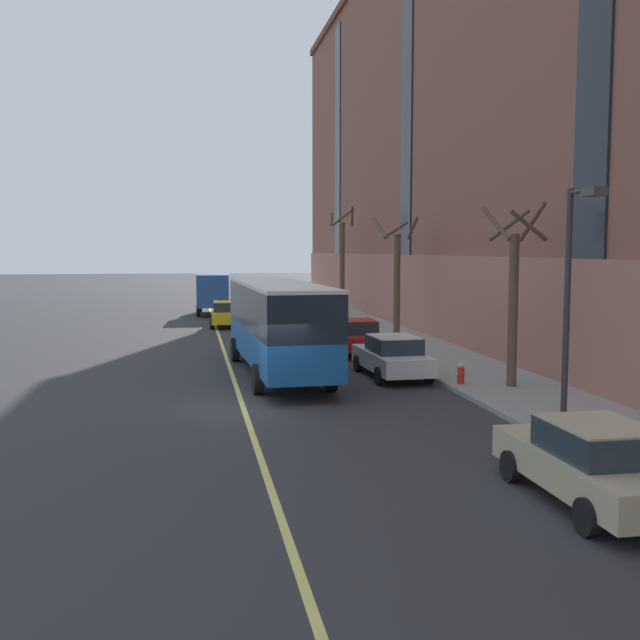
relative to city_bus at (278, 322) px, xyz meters
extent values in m
plane|color=#303033|center=(-1.00, -5.33, -2.03)|extent=(260.00, 260.00, 0.00)
cube|color=gray|center=(7.37, -2.33, -1.95)|extent=(4.09, 160.00, 0.15)
cube|color=#A56A58|center=(9.34, -5.33, 0.17)|extent=(0.14, 110.00, 4.40)
cube|color=#1E232B|center=(9.36, 15.29, 11.84)|extent=(0.10, 2.00, 19.16)
cube|color=#1E232B|center=(9.36, 35.92, 11.84)|extent=(0.10, 2.00, 19.16)
cube|color=#19569E|center=(0.00, -0.03, -0.79)|extent=(2.90, 11.48, 1.23)
cube|color=black|center=(0.00, -0.03, 0.58)|extent=(2.91, 11.48, 1.51)
cube|color=silver|center=(0.00, -0.03, 1.39)|extent=(2.93, 11.48, 0.12)
cube|color=#19232D|center=(-0.23, 5.69, 0.43)|extent=(2.25, 0.17, 1.13)
cube|color=orange|center=(-0.23, 5.70, 1.15)|extent=(1.71, 0.13, 0.28)
cube|color=black|center=(-0.23, 5.71, -1.31)|extent=(2.40, 0.22, 0.24)
cube|color=white|center=(-1.09, 5.68, -1.06)|extent=(0.28, 0.07, 0.18)
cube|color=white|center=(0.63, 5.75, -1.06)|extent=(0.28, 0.07, 0.18)
cylinder|color=black|center=(-1.38, 3.91, -1.53)|extent=(0.34, 1.01, 1.00)
cylinder|color=black|center=(1.06, 4.01, -1.53)|extent=(0.34, 1.01, 1.00)
cylinder|color=black|center=(-1.08, -3.49, -1.53)|extent=(0.34, 1.01, 1.00)
cylinder|color=black|center=(1.36, -3.39, -1.53)|extent=(0.34, 1.01, 1.00)
cube|color=#B21E19|center=(4.16, 5.41, -1.39)|extent=(2.01, 4.71, 0.64)
cube|color=#232D38|center=(4.15, 5.18, -0.79)|extent=(1.70, 2.15, 0.56)
cube|color=#B21E19|center=(4.15, 5.18, -0.49)|extent=(1.66, 2.05, 0.04)
cylinder|color=black|center=(3.31, 6.89, -1.71)|extent=(0.24, 0.65, 0.64)
cylinder|color=black|center=(5.12, 6.82, -1.71)|extent=(0.24, 0.65, 0.64)
cylinder|color=black|center=(3.21, 4.01, -1.71)|extent=(0.24, 0.65, 0.64)
cylinder|color=black|center=(5.02, 3.94, -1.71)|extent=(0.24, 0.65, 0.64)
cube|color=silver|center=(4.09, -1.04, -1.39)|extent=(2.00, 4.84, 0.64)
cube|color=#232D38|center=(4.10, -1.28, -0.79)|extent=(1.69, 2.20, 0.56)
cube|color=silver|center=(4.10, -1.28, -0.49)|extent=(1.65, 2.10, 0.04)
cylinder|color=black|center=(3.14, 0.41, -1.71)|extent=(0.24, 0.65, 0.64)
cylinder|color=black|center=(4.95, 0.47, -1.71)|extent=(0.24, 0.65, 0.64)
cylinder|color=black|center=(3.23, -2.55, -1.71)|extent=(0.24, 0.65, 0.64)
cylinder|color=black|center=(5.04, -2.49, -1.71)|extent=(0.24, 0.65, 0.64)
cube|color=navy|center=(4.26, 23.76, -1.39)|extent=(1.90, 4.28, 0.64)
cube|color=#232D38|center=(4.25, 23.55, -0.79)|extent=(1.64, 1.94, 0.56)
cube|color=navy|center=(4.25, 23.55, -0.49)|extent=(1.60, 1.85, 0.04)
cylinder|color=black|center=(3.38, 25.09, -1.71)|extent=(0.23, 0.64, 0.64)
cylinder|color=black|center=(5.18, 25.06, -1.71)|extent=(0.23, 0.64, 0.64)
cylinder|color=black|center=(3.34, 22.46, -1.71)|extent=(0.23, 0.64, 0.64)
cylinder|color=black|center=(5.13, 22.43, -1.71)|extent=(0.23, 0.64, 0.64)
cube|color=#B7B7BC|center=(4.14, 17.49, -1.39)|extent=(1.93, 4.52, 0.64)
cube|color=#232D38|center=(4.15, 17.26, -0.79)|extent=(1.66, 2.05, 0.56)
cube|color=#B7B7BC|center=(4.15, 17.26, -0.49)|extent=(1.63, 1.96, 0.04)
cylinder|color=black|center=(3.21, 18.86, -1.71)|extent=(0.23, 0.64, 0.64)
cylinder|color=black|center=(5.02, 18.89, -1.71)|extent=(0.23, 0.64, 0.64)
cylinder|color=black|center=(3.27, 16.08, -1.71)|extent=(0.23, 0.64, 0.64)
cylinder|color=black|center=(5.08, 16.11, -1.71)|extent=(0.23, 0.64, 0.64)
cube|color=#BCAD89|center=(4.06, -15.05, -1.39)|extent=(1.86, 4.76, 0.64)
cube|color=#232D38|center=(4.06, -15.29, -0.79)|extent=(1.63, 2.14, 0.56)
cube|color=#BCAD89|center=(4.06, -15.29, -0.49)|extent=(1.59, 2.05, 0.04)
cylinder|color=black|center=(3.15, -13.59, -1.71)|extent=(0.22, 0.64, 0.64)
cylinder|color=black|center=(4.95, -13.58, -1.71)|extent=(0.22, 0.64, 0.64)
cylinder|color=black|center=(3.17, -16.53, -1.71)|extent=(0.22, 0.64, 0.64)
cube|color=#285199|center=(-1.60, 26.22, -0.20)|extent=(2.40, 4.54, 2.26)
cube|color=#285199|center=(-1.45, 29.49, -0.78)|extent=(2.17, 1.79, 1.60)
cube|color=#1E2833|center=(-1.41, 30.37, -0.53)|extent=(1.87, 0.17, 0.80)
cylinder|color=black|center=(-2.49, 29.53, -1.61)|extent=(0.30, 0.85, 0.84)
cylinder|color=black|center=(-0.40, 29.44, -1.61)|extent=(0.30, 0.85, 0.84)
cylinder|color=black|center=(-2.66, 25.78, -1.61)|extent=(0.30, 0.85, 0.84)
cylinder|color=black|center=(-0.58, 25.68, -1.61)|extent=(0.30, 0.85, 0.84)
cube|color=yellow|center=(-1.03, 18.39, -1.39)|extent=(1.95, 4.45, 0.64)
cube|color=#232D38|center=(-1.03, 18.17, -0.79)|extent=(1.65, 2.03, 0.56)
cube|color=yellow|center=(-1.03, 18.17, -0.49)|extent=(1.61, 1.94, 0.04)
cylinder|color=black|center=(-1.86, 19.78, -1.71)|extent=(0.24, 0.65, 0.64)
cylinder|color=black|center=(-0.10, 19.72, -1.71)|extent=(0.24, 0.65, 0.64)
cylinder|color=black|center=(-1.96, 17.06, -1.71)|extent=(0.24, 0.65, 0.64)
cylinder|color=black|center=(-0.19, 17.00, -1.71)|extent=(0.24, 0.65, 0.64)
cylinder|color=brown|center=(7.34, -4.27, 0.65)|extent=(0.32, 0.32, 5.06)
cylinder|color=brown|center=(7.99, -4.16, 3.58)|extent=(0.37, 1.43, 1.29)
cylinder|color=brown|center=(7.43, -3.62, 3.49)|extent=(1.41, 0.34, 1.12)
cylinder|color=brown|center=(6.60, -4.42, 3.52)|extent=(0.46, 1.58, 1.18)
cylinder|color=brown|center=(7.48, -4.96, 3.44)|extent=(1.48, 0.45, 1.03)
cylinder|color=brown|center=(7.34, 9.88, 0.80)|extent=(0.35, 0.35, 5.35)
cylinder|color=brown|center=(8.15, 9.87, 3.78)|extent=(0.19, 1.72, 1.15)
cylinder|color=brown|center=(7.41, 10.51, 3.69)|extent=(1.36, 0.32, 0.98)
cylinder|color=brown|center=(6.40, 9.79, 3.78)|extent=(0.35, 1.96, 1.15)
cylinder|color=brown|center=(7.34, 24.03, 1.35)|extent=(0.36, 0.36, 6.46)
cylinder|color=brown|center=(8.01, 23.90, 5.00)|extent=(0.45, 1.48, 1.35)
cylinder|color=brown|center=(7.55, 24.77, 4.97)|extent=(1.62, 0.61, 1.31)
cylinder|color=brown|center=(6.61, 24.19, 4.80)|extent=(0.49, 1.56, 0.99)
cylinder|color=#2D2D30|center=(5.93, -10.48, 1.13)|extent=(0.16, 0.16, 6.02)
cylinder|color=#2D2D30|center=(5.93, -11.03, 4.04)|extent=(0.10, 1.10, 0.10)
cube|color=#3D3D3F|center=(5.93, -11.58, 3.99)|extent=(0.36, 0.60, 0.20)
cylinder|color=red|center=(5.83, -3.56, -1.60)|extent=(0.24, 0.24, 0.55)
sphere|color=silver|center=(5.83, -3.56, -1.26)|extent=(0.20, 0.20, 0.20)
cylinder|color=silver|center=(5.67, -3.56, -1.55)|extent=(0.10, 0.09, 0.09)
cylinder|color=silver|center=(5.99, -3.56, -1.55)|extent=(0.10, 0.09, 0.09)
cube|color=#E0D66B|center=(-1.70, -2.33, -2.02)|extent=(0.16, 140.00, 0.01)
camera|label=1|loc=(-3.20, -27.51, 2.66)|focal=42.00mm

